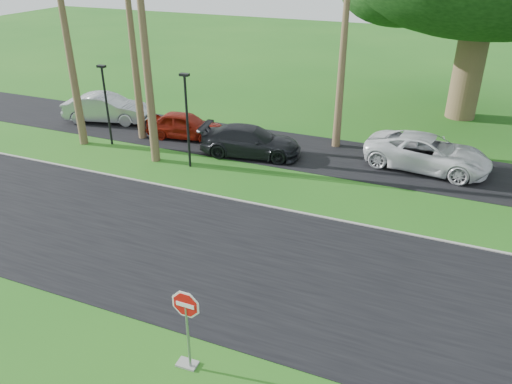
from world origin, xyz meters
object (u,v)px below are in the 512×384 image
at_px(stop_sign_near, 186,315).
at_px(car_minivan, 428,153).
at_px(car_silver, 107,108).
at_px(car_dark, 251,141).
at_px(car_red, 185,125).

relative_size(stop_sign_near, car_minivan, 0.44).
bearing_deg(car_minivan, car_silver, 97.23).
bearing_deg(car_silver, car_dark, -113.09).
height_order(car_silver, car_dark, car_silver).
height_order(stop_sign_near, car_red, stop_sign_near).
height_order(car_red, car_minivan, car_minivan).
height_order(car_dark, car_minivan, car_minivan).
bearing_deg(car_minivan, car_red, 100.10).
relative_size(car_silver, car_dark, 0.99).
relative_size(stop_sign_near, car_red, 0.61).
xyz_separation_m(car_silver, car_dark, (10.29, -1.53, -0.09)).
bearing_deg(car_minivan, car_dark, 107.99).
height_order(car_silver, car_red, car_silver).
bearing_deg(car_dark, car_minivan, -87.71).
distance_m(car_dark, car_minivan, 8.81).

